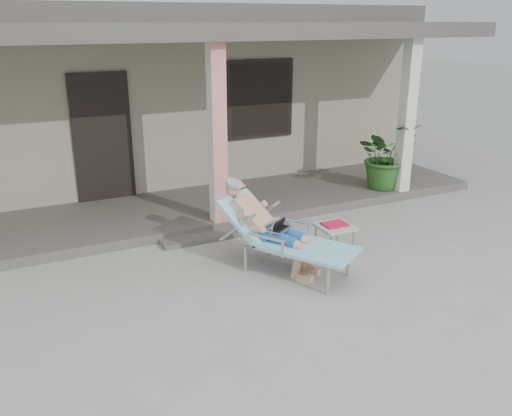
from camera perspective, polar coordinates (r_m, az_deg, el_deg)
ground at (r=6.55m, az=3.43°, el=-8.43°), size 60.00×60.00×0.00m
house at (r=11.96m, az=-12.19°, el=12.22°), size 10.40×5.40×3.30m
porch_deck at (r=9.03m, az=-5.92°, el=-0.02°), size 10.00×2.00×0.15m
porch_overhang at (r=8.49m, az=-6.44°, el=17.43°), size 10.00×2.30×2.85m
porch_step at (r=8.04m, az=-3.04°, el=-2.70°), size 2.00×0.30×0.07m
lounger at (r=6.77m, az=2.14°, el=-0.74°), size 1.50×1.85×1.18m
side_table at (r=7.46m, az=8.29°, el=-2.09°), size 0.47×0.47×0.42m
potted_palm at (r=9.98m, az=13.50°, el=5.40°), size 1.07×0.93×1.19m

